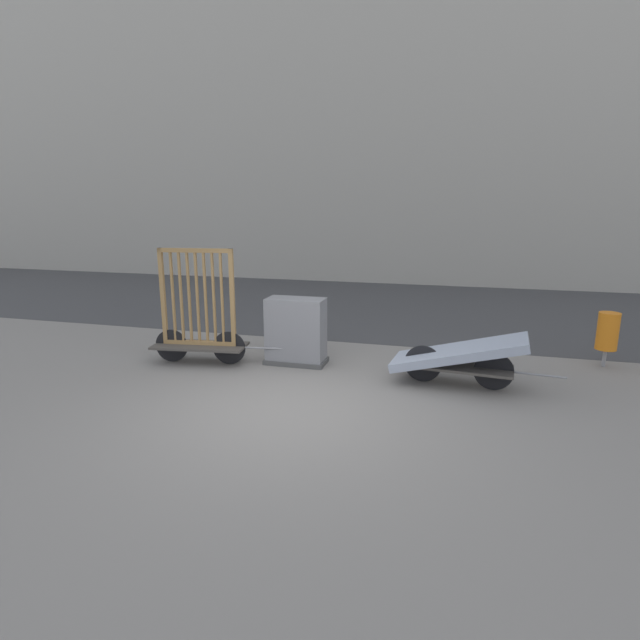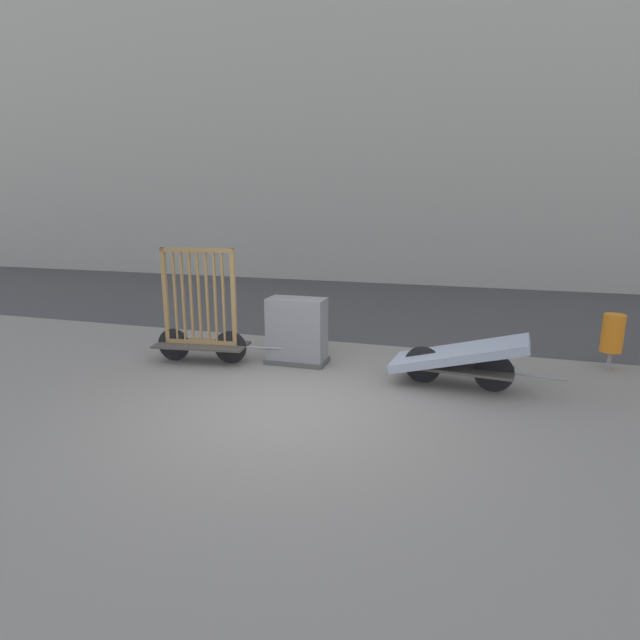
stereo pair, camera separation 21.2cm
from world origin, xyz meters
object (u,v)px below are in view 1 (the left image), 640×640
(bike_cart_with_mattress, at_px, (458,356))
(utility_cabinet, at_px, (296,333))
(bike_cart_with_bedframe, at_px, (199,325))
(trash_bin, at_px, (608,332))

(bike_cart_with_mattress, xyz_separation_m, utility_cabinet, (-2.70, 0.42, 0.06))
(bike_cart_with_bedframe, bearing_deg, trash_bin, 6.13)
(bike_cart_with_bedframe, distance_m, bike_cart_with_mattress, 4.31)
(bike_cart_with_mattress, relative_size, trash_bin, 2.68)
(trash_bin, bearing_deg, bike_cart_with_bedframe, -166.56)
(utility_cabinet, bearing_deg, trash_bin, 13.12)
(trash_bin, bearing_deg, utility_cabinet, -166.88)
(bike_cart_with_mattress, xyz_separation_m, trash_bin, (2.42, 1.61, 0.14))
(utility_cabinet, xyz_separation_m, trash_bin, (5.12, 1.19, 0.08))
(bike_cart_with_bedframe, bearing_deg, bike_cart_with_mattress, -7.32)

